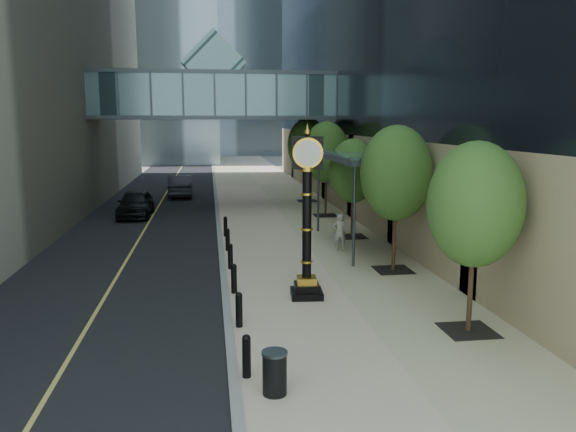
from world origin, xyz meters
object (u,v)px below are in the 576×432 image
object	(u,v)px
car_far	(181,186)
pedestrian	(340,232)
trash_bin	(275,374)
street_clock	(307,226)
car_near	(136,203)

from	to	relation	value
car_far	pedestrian	bearing A→B (deg)	110.31
trash_bin	car_far	xyz separation A→B (m)	(-3.54, 32.97, 0.34)
street_clock	car_near	bearing A→B (deg)	118.37
pedestrian	car_far	distance (m)	21.53
street_clock	car_near	world-z (taller)	street_clock
trash_bin	car_near	world-z (taller)	car_near
street_clock	car_near	size ratio (longest dim) A/B	1.14
trash_bin	pedestrian	size ratio (longest dim) A/B	0.53
car_near	trash_bin	bearing A→B (deg)	-76.39
pedestrian	car_far	world-z (taller)	pedestrian
pedestrian	car_far	size ratio (longest dim) A/B	0.34
street_clock	pedestrian	distance (m)	7.13
trash_bin	pedestrian	world-z (taller)	pedestrian
car_near	car_far	distance (m)	9.38
trash_bin	car_far	distance (m)	33.16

